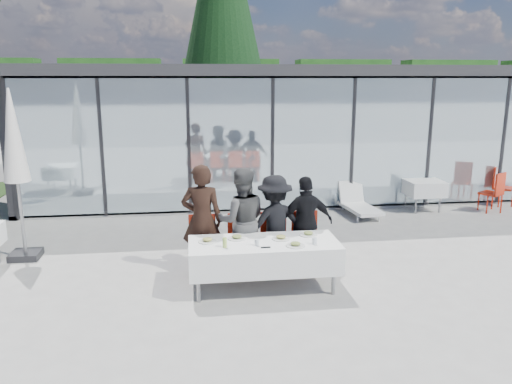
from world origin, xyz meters
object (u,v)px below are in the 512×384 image
(diner_b, at_px, (241,221))
(spare_chair_b, at_px, (495,190))
(diner_a, at_px, (202,220))
(plate_extra, at_px, (295,245))
(lounger, at_px, (358,203))
(plate_c, at_px, (281,238))
(spare_chair_a, at_px, (499,184))
(plate_a, at_px, (207,240))
(juice_bottle, at_px, (225,243))
(folded_eyeglasses, at_px, (266,247))
(diner_chair_b, at_px, (242,240))
(plate_d, at_px, (308,234))
(diner_chair_d, at_px, (305,238))
(diner_chair_a, at_px, (203,242))
(diner_d, at_px, (306,223))
(diner_chair_c, at_px, (274,239))
(conifer_tree, at_px, (222,3))
(market_umbrella, at_px, (14,148))
(spare_table_right, at_px, (423,188))
(diner_c, at_px, (274,223))
(dining_table, at_px, (264,255))
(plate_b, at_px, (237,237))

(diner_b, distance_m, spare_chair_b, 7.02)
(diner_a, distance_m, plate_extra, 1.68)
(diner_a, height_order, spare_chair_b, diner_a)
(lounger, bearing_deg, diner_a, -139.26)
(plate_c, relative_size, spare_chair_a, 0.29)
(diner_a, bearing_deg, plate_a, 103.55)
(juice_bottle, height_order, folded_eyeglasses, juice_bottle)
(diner_chair_b, relative_size, plate_d, 3.48)
(diner_chair_d, relative_size, plate_c, 3.48)
(plate_c, bearing_deg, diner_chair_a, 150.76)
(diner_d, height_order, plate_c, diner_d)
(diner_chair_d, distance_m, plate_d, 0.59)
(diner_chair_c, bearing_deg, juice_bottle, -133.81)
(juice_bottle, xyz_separation_m, spare_chair_b, (6.71, 3.85, -0.29))
(plate_a, bearing_deg, diner_chair_b, 47.96)
(diner_chair_d, distance_m, spare_chair_b, 6.05)
(diner_chair_a, bearing_deg, diner_chair_b, 0.00)
(conifer_tree, bearing_deg, market_umbrella, -110.70)
(spare_table_right, xyz_separation_m, market_umbrella, (-8.57, -2.26, 1.44))
(diner_c, height_order, conifer_tree, conifer_tree)
(plate_a, distance_m, plate_extra, 1.32)
(plate_d, bearing_deg, diner_chair_b, 152.09)
(diner_a, height_order, spare_chair_a, diner_a)
(diner_d, bearing_deg, diner_c, -6.60)
(plate_extra, height_order, juice_bottle, juice_bottle)
(juice_bottle, relative_size, conifer_tree, 0.01)
(dining_table, distance_m, plate_a, 0.88)
(diner_b, xyz_separation_m, juice_bottle, (-0.34, -0.92, -0.05))
(plate_a, height_order, spare_chair_b, spare_chair_b)
(plate_c, bearing_deg, diner_chair_b, 129.13)
(diner_chair_c, distance_m, plate_a, 1.32)
(diner_chair_d, xyz_separation_m, plate_extra, (-0.39, -1.01, 0.24))
(diner_a, distance_m, lounger, 4.97)
(diner_chair_d, distance_m, plate_a, 1.80)
(diner_a, bearing_deg, diner_chair_c, -171.70)
(diner_chair_a, xyz_separation_m, market_umbrella, (-3.14, 1.10, 1.46))
(diner_chair_b, distance_m, plate_extra, 1.25)
(plate_b, relative_size, market_umbrella, 0.09)
(diner_b, bearing_deg, diner_d, -178.36)
(plate_a, bearing_deg, dining_table, -7.04)
(diner_chair_a, xyz_separation_m, diner_b, (0.64, -0.00, 0.34))
(plate_c, relative_size, plate_extra, 1.00)
(diner_chair_a, xyz_separation_m, diner_chair_c, (1.19, 0.00, 0.00))
(plate_b, height_order, spare_table_right, plate_b)
(spare_chair_b, bearing_deg, plate_c, -148.44)
(diner_chair_a, height_order, juice_bottle, diner_chair_a)
(diner_a, xyz_separation_m, diner_d, (1.72, 0.00, -0.12))
(diner_b, xyz_separation_m, spare_table_right, (4.78, 3.37, -0.32))
(diner_chair_b, height_order, conifer_tree, conifer_tree)
(spare_chair_a, relative_size, conifer_tree, 0.09)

